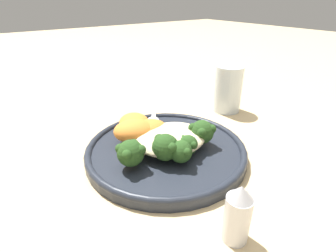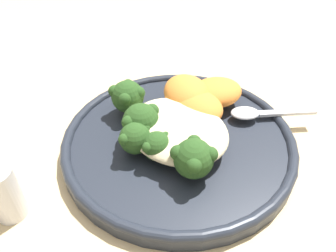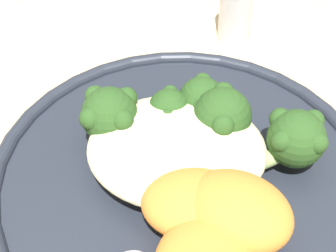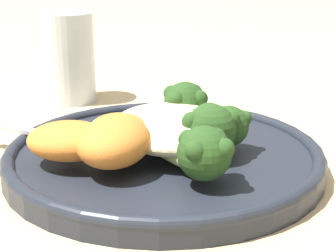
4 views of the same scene
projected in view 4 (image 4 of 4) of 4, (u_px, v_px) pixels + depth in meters
name	position (u px, v px, depth m)	size (l,w,h in m)	color
ground_plane	(169.00, 162.00, 0.51)	(4.00, 4.00, 0.00)	#D6B784
plate	(164.00, 156.00, 0.49)	(0.28, 0.28, 0.02)	#232833
quinoa_mound	(172.00, 127.00, 0.49)	(0.12, 0.11, 0.03)	beige
broccoli_stalk_0	(197.00, 152.00, 0.42)	(0.11, 0.06, 0.04)	#ADC675
broccoli_stalk_1	(204.00, 130.00, 0.46)	(0.06, 0.09, 0.04)	#ADC675
broccoli_stalk_2	(214.00, 129.00, 0.48)	(0.04, 0.10, 0.04)	#ADC675
broccoli_stalk_3	(192.00, 127.00, 0.49)	(0.04, 0.10, 0.03)	#ADC675
broccoli_stalk_4	(181.00, 107.00, 0.53)	(0.09, 0.08, 0.04)	#ADC675
sweet_potato_chunk_0	(119.00, 134.00, 0.47)	(0.07, 0.05, 0.03)	orange
sweet_potato_chunk_1	(70.00, 141.00, 0.45)	(0.07, 0.06, 0.03)	orange
sweet_potato_chunk_2	(114.00, 142.00, 0.44)	(0.07, 0.06, 0.04)	orange
spoon	(51.00, 133.00, 0.50)	(0.08, 0.10, 0.01)	silver
water_glass	(68.00, 58.00, 0.68)	(0.06, 0.06, 0.11)	silver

